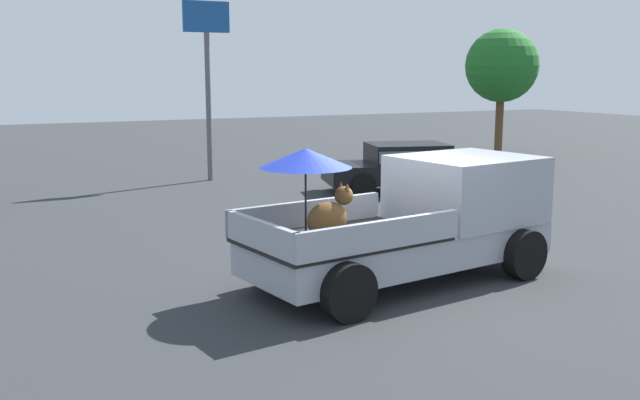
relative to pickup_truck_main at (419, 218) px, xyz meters
name	(u,v)px	position (x,y,z in m)	size (l,w,h in m)	color
ground_plane	(400,282)	(-0.39, -0.07, -0.97)	(80.00, 80.00, 0.00)	#2D3033
pickup_truck_main	(419,218)	(0.00, 0.00, 0.00)	(5.27, 2.84, 2.19)	black
parked_sedan_near	(405,165)	(4.42, 7.26, -0.23)	(4.61, 2.85, 1.33)	black
motel_sign	(207,56)	(0.24, 11.68, 2.76)	(1.40, 0.16, 5.32)	#59595B
tree_by_lot	(502,66)	(12.99, 13.58, 2.52)	(2.90, 2.90, 4.97)	brown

